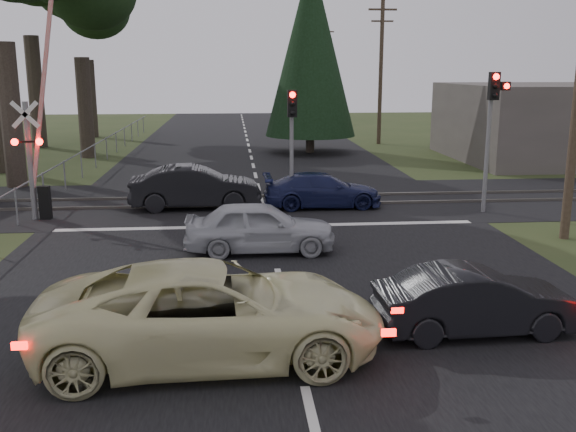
{
  "coord_description": "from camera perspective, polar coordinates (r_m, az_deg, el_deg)",
  "views": [
    {
      "loc": [
        -1.05,
        -11.21,
        4.81
      ],
      "look_at": [
        0.28,
        3.95,
        1.3
      ],
      "focal_mm": 40.0,
      "sensor_mm": 36.0,
      "label": 1
    }
  ],
  "objects": [
    {
      "name": "conifer_tree",
      "position": [
        37.51,
        2.04,
        14.78
      ],
      "size": [
        5.2,
        5.2,
        11.0
      ],
      "color": "#473D33",
      "rests_on": "ground"
    },
    {
      "name": "blue_sedan",
      "position": [
        22.71,
        3.07,
        2.29
      ],
      "size": [
        4.19,
        1.74,
        1.21
      ],
      "primitive_type": "imported",
      "rotation": [
        0.0,
        0.0,
        1.58
      ],
      "color": "#161B43",
      "rests_on": "ground"
    },
    {
      "name": "cream_coupe",
      "position": [
        10.98,
        -6.8,
        -8.5
      ],
      "size": [
        5.92,
        2.91,
        1.62
      ],
      "primitive_type": "imported",
      "rotation": [
        0.0,
        0.0,
        1.61
      ],
      "color": "beige",
      "rests_on": "ground"
    },
    {
      "name": "utility_pole_mid",
      "position": [
        42.31,
        8.25,
        12.74
      ],
      "size": [
        1.8,
        0.26,
        9.0
      ],
      "color": "#4C3D2D",
      "rests_on": "ground"
    },
    {
      "name": "stop_line",
      "position": [
        20.03,
        -1.85,
        -0.89
      ],
      "size": [
        13.0,
        0.35,
        0.0
      ],
      "primitive_type": "cube",
      "color": "silver",
      "rests_on": "ground"
    },
    {
      "name": "utility_pole_far",
      "position": [
        66.9,
        3.29,
        12.9
      ],
      "size": [
        1.8,
        0.26,
        9.0
      ],
      "color": "#4C3D2D",
      "rests_on": "ground"
    },
    {
      "name": "rail_corridor",
      "position": [
        23.73,
        -2.36,
        1.29
      ],
      "size": [
        120.0,
        8.0,
        0.01
      ],
      "primitive_type": "cube",
      "color": "black",
      "rests_on": "ground"
    },
    {
      "name": "silver_car",
      "position": [
        17.11,
        -2.52,
        -0.99
      ],
      "size": [
        4.03,
        1.66,
        1.37
      ],
      "primitive_type": "imported",
      "rotation": [
        0.0,
        0.0,
        1.56
      ],
      "color": "#ADAFB5",
      "rests_on": "ground"
    },
    {
      "name": "dark_car_far",
      "position": [
        22.7,
        -8.23,
        2.54
      ],
      "size": [
        4.6,
        1.79,
        1.49
      ],
      "primitive_type": "imported",
      "rotation": [
        0.0,
        0.0,
        1.62
      ],
      "color": "black",
      "rests_on": "ground"
    },
    {
      "name": "traffic_signal_center",
      "position": [
        22.08,
        0.35,
        7.78
      ],
      "size": [
        0.32,
        0.48,
        4.1
      ],
      "color": "slate",
      "rests_on": "ground"
    },
    {
      "name": "fence_left",
      "position": [
        34.72,
        -16.21,
        4.51
      ],
      "size": [
        0.1,
        36.0,
        1.2
      ],
      "primitive_type": null,
      "color": "slate",
      "rests_on": "ground"
    },
    {
      "name": "road",
      "position": [
        21.78,
        -2.11,
        0.23
      ],
      "size": [
        14.0,
        100.0,
        0.01
      ],
      "primitive_type": "cube",
      "color": "black",
      "rests_on": "ground"
    },
    {
      "name": "ground",
      "position": [
        12.25,
        0.33,
        -10.15
      ],
      "size": [
        120.0,
        120.0,
        0.0
      ],
      "primitive_type": "plane",
      "color": "#2D3B1A",
      "rests_on": "ground"
    },
    {
      "name": "dark_hatchback",
      "position": [
        12.43,
        16.41,
        -7.28
      ],
      "size": [
        3.8,
        1.47,
        1.24
      ],
      "primitive_type": "imported",
      "rotation": [
        0.0,
        0.0,
        1.61
      ],
      "color": "black",
      "rests_on": "ground"
    },
    {
      "name": "rail_near",
      "position": [
        22.94,
        -2.27,
        1.0
      ],
      "size": [
        120.0,
        0.12,
        0.1
      ],
      "primitive_type": "cube",
      "color": "#59544C",
      "rests_on": "ground"
    },
    {
      "name": "traffic_signal_right",
      "position": [
        22.45,
        17.73,
        8.56
      ],
      "size": [
        0.68,
        0.48,
        4.7
      ],
      "color": "slate",
      "rests_on": "ground"
    },
    {
      "name": "crossing_signal",
      "position": [
        22.08,
        -21.42,
        4.93
      ],
      "size": [
        1.62,
        0.38,
        6.96
      ],
      "color": "slate",
      "rests_on": "ground"
    },
    {
      "name": "rail_far",
      "position": [
        24.5,
        -2.45,
        1.77
      ],
      "size": [
        120.0,
        0.12,
        0.1
      ],
      "primitive_type": "cube",
      "color": "#59544C",
      "rests_on": "ground"
    }
  ]
}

